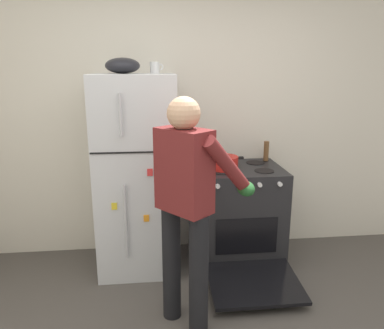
{
  "coord_description": "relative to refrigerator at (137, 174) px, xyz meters",
  "views": [
    {
      "loc": [
        -0.32,
        -1.62,
        1.77
      ],
      "look_at": [
        -0.01,
        1.32,
        1.0
      ],
      "focal_mm": 35.08,
      "sensor_mm": 36.0,
      "label": 1
    }
  ],
  "objects": [
    {
      "name": "kitchen_wall_back",
      "position": [
        0.47,
        0.38,
        0.49
      ],
      "size": [
        6.0,
        0.1,
        2.7
      ],
      "primitive_type": "cube",
      "color": "silver",
      "rests_on": "ground"
    },
    {
      "name": "refrigerator",
      "position": [
        0.0,
        0.0,
        0.0
      ],
      "size": [
        0.68,
        0.72,
        1.72
      ],
      "color": "silver",
      "rests_on": "ground"
    },
    {
      "name": "stove_range",
      "position": [
        0.92,
        -0.02,
        -0.42
      ],
      "size": [
        0.76,
        1.21,
        0.9
      ],
      "color": "black",
      "rests_on": "ground"
    },
    {
      "name": "person_cook",
      "position": [
        0.37,
        -0.87,
        0.1
      ],
      "size": [
        0.69,
        0.71,
        1.6
      ],
      "color": "black",
      "rests_on": "ground"
    },
    {
      "name": "red_pot",
      "position": [
        0.76,
        -0.05,
        0.1
      ],
      "size": [
        0.36,
        0.26,
        0.11
      ],
      "color": "red",
      "rests_on": "stove_range"
    },
    {
      "name": "coffee_mug",
      "position": [
        0.18,
        0.05,
        0.91
      ],
      "size": [
        0.11,
        0.08,
        0.1
      ],
      "color": "silver",
      "rests_on": "refrigerator"
    },
    {
      "name": "pepper_mill",
      "position": [
        1.22,
        0.2,
        0.14
      ],
      "size": [
        0.05,
        0.05,
        0.19
      ],
      "primitive_type": "cylinder",
      "color": "brown",
      "rests_on": "stove_range"
    },
    {
      "name": "mixing_bowl",
      "position": [
        -0.08,
        0.0,
        0.92
      ],
      "size": [
        0.28,
        0.28,
        0.13
      ],
      "primitive_type": "ellipsoid",
      "color": "black",
      "rests_on": "refrigerator"
    }
  ]
}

